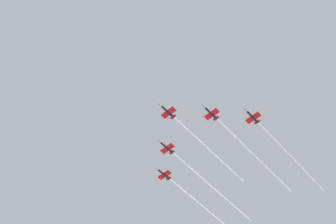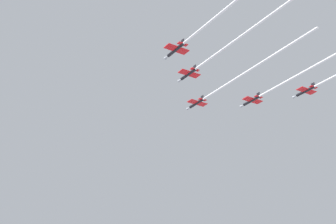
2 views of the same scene
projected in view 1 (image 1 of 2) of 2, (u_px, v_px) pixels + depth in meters
The scene contains 5 objects.
jet_lead at pixel (196, 138), 237.44m from camera, with size 67.91×14.23×2.32m.
jet_port_inner at pixel (242, 144), 241.59m from camera, with size 77.39×15.74×2.32m.
jet_starboard_inner at pixel (200, 177), 250.89m from camera, with size 79.76×16.11×2.32m.
jet_port_outer at pixel (280, 145), 239.35m from camera, with size 72.87×15.02×2.32m.
jet_starboard_outer at pixel (197, 202), 264.83m from camera, with size 82.88×16.61×2.32m.
Camera 1 is at (103.73, 51.59, 2.78)m, focal length 49.58 mm.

